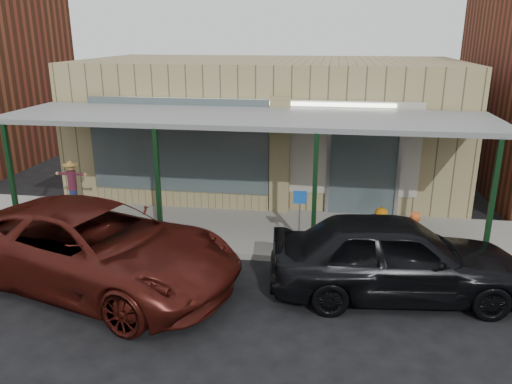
% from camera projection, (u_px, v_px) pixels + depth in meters
% --- Properties ---
extents(ground, '(120.00, 120.00, 0.00)m').
position_uv_depth(ground, '(214.00, 303.00, 9.73)').
color(ground, black).
rests_on(ground, ground).
extents(sidewalk, '(40.00, 3.20, 0.15)m').
position_uv_depth(sidewalk, '(246.00, 230.00, 13.09)').
color(sidewalk, gray).
rests_on(sidewalk, ground).
extents(storefront, '(12.00, 6.25, 4.20)m').
position_uv_depth(storefront, '(269.00, 124.00, 16.77)').
color(storefront, '#96885C').
rests_on(storefront, ground).
extents(awning, '(12.00, 3.00, 3.04)m').
position_uv_depth(awning, '(245.00, 119.00, 12.16)').
color(awning, slate).
rests_on(awning, ground).
extents(block_buildings_near, '(61.00, 8.00, 8.00)m').
position_uv_depth(block_buildings_near, '(332.00, 72.00, 16.94)').
color(block_buildings_near, brown).
rests_on(block_buildings_near, ground).
extents(barrel_scarecrow, '(0.93, 0.68, 1.53)m').
position_uv_depth(barrel_scarecrow, '(74.00, 195.00, 14.03)').
color(barrel_scarecrow, '#43291A').
rests_on(barrel_scarecrow, sidewalk).
extents(barrel_pumpkin, '(0.68, 0.68, 0.71)m').
position_uv_depth(barrel_pumpkin, '(381.00, 223.00, 12.69)').
color(barrel_pumpkin, '#43291A').
rests_on(barrel_pumpkin, sidewalk).
extents(handicap_sign, '(0.30, 0.04, 1.46)m').
position_uv_depth(handicap_sign, '(299.00, 213.00, 11.43)').
color(handicap_sign, gray).
rests_on(handicap_sign, sidewalk).
extents(parked_sedan, '(5.08, 2.48, 1.67)m').
position_uv_depth(parked_sedan, '(395.00, 256.00, 9.79)').
color(parked_sedan, black).
rests_on(parked_sedan, ground).
extents(car_maroon, '(6.65, 4.41, 1.70)m').
position_uv_depth(car_maroon, '(96.00, 247.00, 10.19)').
color(car_maroon, '#45130D').
rests_on(car_maroon, ground).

